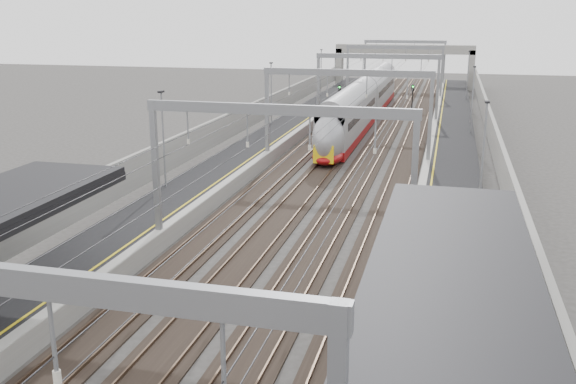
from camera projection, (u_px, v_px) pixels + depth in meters
The scene contains 11 objects.
platform_left at pixel (258, 149), 54.64m from camera, with size 4.00×120.00×1.00m, color black.
platform_right at pixel (451, 159), 50.85m from camera, with size 4.00×120.00×1.00m, color black.
tracks at pixel (351, 159), 52.87m from camera, with size 11.40×140.00×0.20m.
overhead_line at pixel (364, 77), 57.41m from camera, with size 13.00×140.00×6.60m.
overbridge at pixel (404, 55), 102.83m from camera, with size 22.00×2.20×6.90m.
wall_left at pixel (222, 135), 55.10m from camera, with size 0.30×120.00×3.20m, color gray.
wall_right at pixel (494, 147), 49.80m from camera, with size 0.30×120.00×3.20m, color gray.
train at pixel (362, 107), 68.83m from camera, with size 2.53×46.12×4.01m.
signal_green at pixel (340, 94), 76.27m from camera, with size 0.32×0.32×3.48m.
signal_red_near at pixel (413, 94), 76.76m from camera, with size 0.32×0.32×3.48m.
signal_red_far at pixel (433, 90), 80.68m from camera, with size 0.32×0.32×3.48m.
Camera 1 is at (7.65, -6.36, 11.58)m, focal length 40.00 mm.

